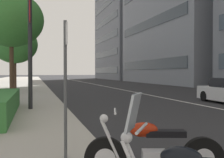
% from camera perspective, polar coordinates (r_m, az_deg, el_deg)
% --- Properties ---
extents(lane_centre_stripe, '(110.00, 0.16, 0.01)m').
position_cam_1_polar(lane_centre_stripe, '(38.35, -2.43, -1.27)').
color(lane_centre_stripe, silver).
rests_on(lane_centre_stripe, ground).
extents(motorcycle_far_end_row, '(0.81, 2.21, 1.12)m').
position_cam_1_polar(motorcycle_far_end_row, '(4.81, 8.10, -14.27)').
color(motorcycle_far_end_row, black).
rests_on(motorcycle_far_end_row, ground).
extents(parking_sign_by_curb, '(0.32, 0.06, 2.52)m').
position_cam_1_polar(parking_sign_by_curb, '(5.29, -9.24, 0.68)').
color(parking_sign_by_curb, '#47494C').
rests_on(parking_sign_by_curb, sidewalk_right_plaza).
extents(street_tree_far_plaza, '(3.36, 3.36, 5.76)m').
position_cam_1_polar(street_tree_far_plaza, '(16.14, -19.44, 11.04)').
color(street_tree_far_plaza, '#473323').
rests_on(street_tree_far_plaza, sidewalk_right_plaza).
extents(street_tree_by_lamp_post, '(3.71, 3.71, 5.48)m').
position_cam_1_polar(street_tree_by_lamp_post, '(25.21, -18.78, 6.54)').
color(street_tree_by_lamp_post, '#473323').
rests_on(street_tree_by_lamp_post, sidewalk_right_plaza).
extents(street_tree_near_plaza_corner, '(2.78, 2.78, 5.24)m').
position_cam_1_polar(street_tree_near_plaza_corner, '(32.93, -19.04, 5.53)').
color(street_tree_near_plaza_corner, '#473323').
rests_on(street_tree_near_plaza_corner, sidewalk_right_plaza).
extents(office_tower_near_left, '(25.60, 18.53, 28.82)m').
position_cam_1_polar(office_tower_near_left, '(77.05, 5.42, 10.77)').
color(office_tower_near_left, slate).
rests_on(office_tower_near_left, ground).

